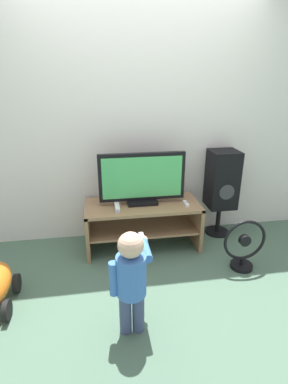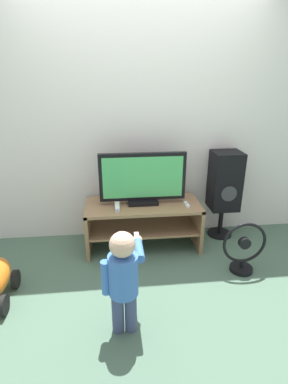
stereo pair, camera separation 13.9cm
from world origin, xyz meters
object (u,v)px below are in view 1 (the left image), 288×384
Objects in this scene: child at (131,275)px; floor_fan at (244,247)px; television at (142,179)px; game_console at (117,207)px; remote_primary at (186,204)px; speaker_tower at (222,181)px.

child reaches higher than floor_fan.
game_console is at bearing -156.16° from television.
television reaches higher than child.
child is at bearing -102.23° from television.
game_console is (-0.27, -0.12, -0.24)m from television.
speaker_tower is (0.47, 0.23, 0.13)m from remote_primary.
floor_fan is (1.14, -0.45, -0.28)m from game_console.
remote_primary is at bearing 133.57° from floor_fan.
television is at bearing 77.77° from child.
child is 1.29m from floor_fan.
television is 6.65× the size of remote_primary.
television reaches higher than remote_primary.
game_console is 1.20m from speaker_tower.
game_console is 1.38× the size of remote_primary.
remote_primary is (0.70, 0.01, -0.01)m from game_console.
television reaches higher than game_console.
television is at bearing 23.84° from game_console.
child reaches higher than remote_primary.
game_console is 1.03m from child.
speaker_tower reaches higher than child.
child is (-0.69, -1.04, -0.03)m from remote_primary.
remote_primary reaches higher than floor_fan.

